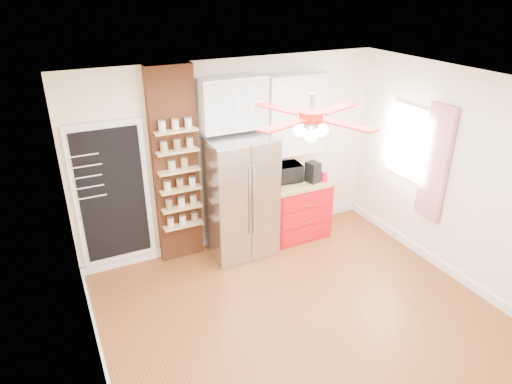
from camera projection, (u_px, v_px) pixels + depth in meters
name	position (u px, v px, depth m)	size (l,w,h in m)	color
floor	(301.00, 316.00, 5.42)	(4.50, 4.50, 0.00)	brown
ceiling	(313.00, 88.00, 4.27)	(4.50, 4.50, 0.00)	white
wall_back	(232.00, 156.00, 6.47)	(4.50, 0.02, 2.70)	#FFF3CD
wall_front	(456.00, 335.00, 3.22)	(4.50, 0.02, 2.70)	#FFF3CD
wall_left	(85.00, 269.00, 3.95)	(0.02, 4.00, 2.70)	#FFF3CD
wall_right	(459.00, 178.00, 5.74)	(0.02, 4.00, 2.70)	#FFF3CD
chalkboard	(112.00, 195.00, 5.87)	(0.95, 0.05, 1.95)	white
brick_pillar	(176.00, 168.00, 6.07)	(0.60, 0.16, 2.70)	brown
fridge	(240.00, 197.00, 6.35)	(0.90, 0.70, 1.75)	#B0B0B4
upper_glass_cabinet	(232.00, 103.00, 5.97)	(0.90, 0.35, 0.70)	white
red_cabinet	(297.00, 208.00, 6.96)	(0.94, 0.64, 0.90)	red
upper_shelf_unit	(295.00, 115.00, 6.49)	(0.90, 0.30, 1.15)	white
window	(409.00, 143.00, 6.38)	(0.04, 0.75, 1.05)	white
curtain	(435.00, 163.00, 5.95)	(0.06, 0.40, 1.55)	red
ceiling_fan	(312.00, 117.00, 4.39)	(1.40, 1.40, 0.44)	silver
toaster_oven	(284.00, 173.00, 6.73)	(0.48, 0.32, 0.26)	black
coffee_maker	(313.00, 172.00, 6.69)	(0.16, 0.19, 0.31)	black
canister_left	(324.00, 176.00, 6.75)	(0.10, 0.10, 0.15)	red
canister_right	(318.00, 172.00, 6.92)	(0.11, 0.11, 0.13)	#AE0D09
pantry_jar_oats	(172.00, 165.00, 5.91)	(0.10, 0.10, 0.13)	#C0B193
pantry_jar_beans	(184.00, 163.00, 5.97)	(0.09, 0.09, 0.14)	#97854C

